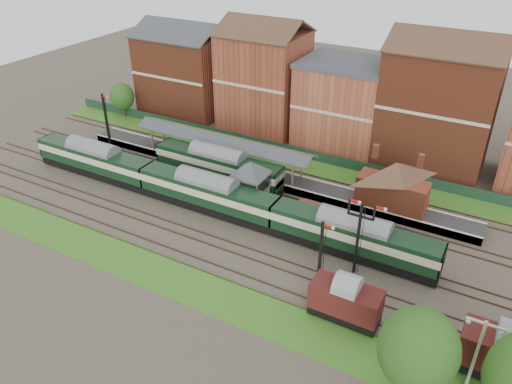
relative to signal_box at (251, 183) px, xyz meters
The scene contains 20 objects.
ground 5.45m from the signal_box, 47.29° to the right, with size 160.00×160.00×0.00m, color #473D33.
grass_back 13.47m from the signal_box, 76.76° to the left, with size 90.00×4.50×0.06m, color #2D6619.
grass_front 15.86m from the signal_box, 78.87° to the right, with size 90.00×5.00×0.06m, color #2D6619.
fence 15.25m from the signal_box, 78.50° to the left, with size 90.00×0.12×1.50m, color #193823.
platform 7.31m from the signal_box, 107.10° to the left, with size 55.00×3.40×1.00m, color #2D2D2D.
signal_box is the anchor object (origin of this frame).
brick_hut 8.25m from the signal_box, ahead, with size 3.20×2.64×2.94m.
station_building 16.37m from the signal_box, 23.43° to the left, with size 8.10×8.10×5.90m.
canopy 10.40m from the signal_box, 140.91° to the left, with size 26.00×3.89×4.08m.
semaphore_bracket 16.16m from the signal_box, 20.92° to the right, with size 3.60×0.25×8.18m.
semaphore_platform_end 27.41m from the signal_box, behind, with size 1.23×0.25×8.00m.
semaphore_siding 16.60m from the signal_box, 38.20° to the right, with size 1.23×0.25×8.00m.
yard_lamp 30.78m from the signal_box, 28.65° to the right, with size 2.60×0.22×7.00m.
town_backdrop 22.26m from the signal_box, 82.60° to the left, with size 69.00×10.00×16.00m.
dmu_train 5.18m from the signal_box, 140.62° to the right, with size 53.37×2.81×4.10m.
platform_railcar 7.45m from the signal_box, 154.00° to the left, with size 17.84×2.81×4.11m.
goods_van_a 20.46m from the signal_box, 36.84° to the right, with size 6.10×2.64×3.70m.
goods_van_b 31.67m from the signal_box, 22.77° to the right, with size 6.85×2.97×4.16m.
tree_far 29.25m from the signal_box, 36.94° to the right, with size 5.67×5.67×8.27m.
tree_back 35.86m from the signal_box, 156.14° to the left, with size 3.96×3.96×5.79m.
Camera 1 is at (22.19, -40.93, 32.11)m, focal length 35.00 mm.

